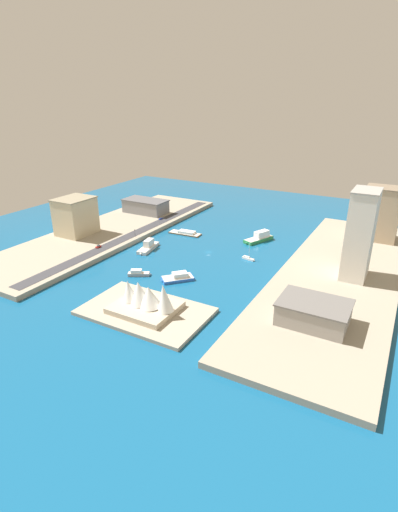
% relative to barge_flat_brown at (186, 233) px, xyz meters
% --- Properties ---
extents(ground_plane, '(440.00, 440.00, 0.00)m').
position_rel_barge_flat_brown_xyz_m(ground_plane, '(-35.69, 26.36, -1.19)').
color(ground_plane, '#145684').
extents(quay_west, '(70.00, 240.00, 3.40)m').
position_rel_barge_flat_brown_xyz_m(quay_west, '(-129.09, 26.36, 0.51)').
color(quay_west, '#9E937F').
rests_on(quay_west, ground_plane).
extents(quay_east, '(70.00, 240.00, 3.40)m').
position_rel_barge_flat_brown_xyz_m(quay_east, '(57.72, 26.36, 0.51)').
color(quay_east, '#9E937F').
rests_on(quay_east, ground_plane).
extents(peninsula_point, '(66.68, 41.50, 2.00)m').
position_rel_barge_flat_brown_xyz_m(peninsula_point, '(-47.36, 120.33, -0.19)').
color(peninsula_point, '#A89E89').
rests_on(peninsula_point, ground_plane).
extents(road_strip, '(9.82, 228.00, 0.15)m').
position_rel_barge_flat_brown_xyz_m(road_strip, '(32.18, 26.36, 2.28)').
color(road_strip, '#38383D').
rests_on(road_strip, quay_east).
extents(barge_flat_brown, '(28.44, 10.13, 3.04)m').
position_rel_barge_flat_brown_xyz_m(barge_flat_brown, '(0.00, 0.00, 0.00)').
color(barge_flat_brown, brown).
rests_on(barge_flat_brown, ground_plane).
extents(ferry_green_doubledeck, '(17.73, 27.93, 7.76)m').
position_rel_barge_flat_brown_xyz_m(ferry_green_doubledeck, '(-59.77, -15.09, 1.62)').
color(ferry_green_doubledeck, '#2D8C4C').
rests_on(ferry_green_doubledeck, ground_plane).
extents(catamaran_blue, '(20.36, 20.94, 4.84)m').
position_rel_barge_flat_brown_xyz_m(catamaran_blue, '(-41.03, 77.39, 0.51)').
color(catamaran_blue, blue).
rests_on(catamaran_blue, ground_plane).
extents(yacht_sleek_gray, '(14.73, 10.44, 4.22)m').
position_rel_barge_flat_brown_xyz_m(yacht_sleek_gray, '(-15.33, 84.57, 0.47)').
color(yacht_sleek_gray, '#999EA3').
rests_on(yacht_sleek_gray, ground_plane).
extents(ferry_white_commuter, '(11.81, 26.61, 7.43)m').
position_rel_barge_flat_brown_xyz_m(ferry_white_commuter, '(6.61, 43.67, 1.25)').
color(ferry_white_commuter, silver).
rests_on(ferry_white_commuter, ground_plane).
extents(sailboat_small_white, '(10.55, 4.15, 12.96)m').
position_rel_barge_flat_brown_xyz_m(sailboat_small_white, '(-67.04, 25.55, -0.16)').
color(sailboat_small_white, white).
rests_on(sailboat_small_white, ground_plane).
extents(apartment_midrise_tan, '(26.91, 22.12, 41.02)m').
position_rel_barge_flat_brown_xyz_m(apartment_midrise_tan, '(-142.02, -55.50, 22.75)').
color(apartment_midrise_tan, tan).
rests_on(apartment_midrise_tan, quay_west).
extents(office_block_beige, '(24.66, 29.09, 29.55)m').
position_rel_barge_flat_brown_xyz_m(office_block_beige, '(72.66, 50.03, 17.01)').
color(office_block_beige, '#C6B793').
rests_on(office_block_beige, quay_east).
extents(hotel_broad_white, '(15.11, 23.79, 54.52)m').
position_rel_barge_flat_brown_xyz_m(hotel_broad_white, '(-137.30, 26.04, 29.50)').
color(hotel_broad_white, silver).
rests_on(hotel_broad_white, quay_west).
extents(carpark_squat_concrete, '(34.04, 24.73, 11.50)m').
position_rel_barge_flat_brown_xyz_m(carpark_squat_concrete, '(-128.49, 91.94, 7.99)').
color(carpark_squat_concrete, gray).
rests_on(carpark_squat_concrete, quay_west).
extents(warehouse_low_gray, '(42.35, 21.91, 12.66)m').
position_rel_barge_flat_brown_xyz_m(warehouse_low_gray, '(61.38, -27.71, 8.57)').
color(warehouse_low_gray, gray).
rests_on(warehouse_low_gray, quay_east).
extents(pickup_red, '(1.93, 4.54, 1.62)m').
position_rel_barge_flat_brown_xyz_m(pickup_red, '(35.59, 65.98, 3.15)').
color(pickup_red, black).
rests_on(pickup_red, road_strip).
extents(hatchback_blue, '(1.83, 4.53, 1.53)m').
position_rel_barge_flat_brown_xyz_m(hatchback_blue, '(35.79, -15.60, 3.11)').
color(hatchback_blue, black).
rests_on(hatchback_blue, road_strip).
extents(traffic_light_waterfront, '(0.36, 0.36, 6.50)m').
position_rel_barge_flat_brown_xyz_m(traffic_light_waterfront, '(26.06, 34.37, 6.55)').
color(traffic_light_waterfront, black).
rests_on(traffic_light_waterfront, quay_east).
extents(opera_landmark, '(34.19, 27.63, 18.11)m').
position_rel_barge_flat_brown_xyz_m(opera_landmark, '(-48.00, 120.33, 7.20)').
color(opera_landmark, '#BCAD93').
rests_on(opera_landmark, peninsula_point).
extents(park_tree_cluster, '(5.19, 11.93, 7.28)m').
position_rel_barge_flat_brown_xyz_m(park_tree_cluster, '(-136.01, -6.77, 6.87)').
color(park_tree_cluster, brown).
rests_on(park_tree_cluster, quay_west).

